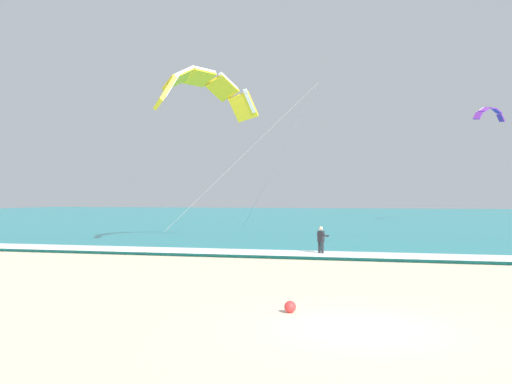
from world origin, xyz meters
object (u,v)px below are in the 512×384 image
at_px(kite_distant, 490,112).
at_px(beach_ball, 290,307).
at_px(surfboard, 321,257).
at_px(kitesurfer, 321,240).
at_px(kite_primary, 204,89).

bearing_deg(kite_distant, beach_ball, -104.80).
height_order(surfboard, kitesurfer, kitesurfer).
distance_m(kite_primary, beach_ball, 23.16).
xyz_separation_m(kite_distant, beach_ball, (-14.59, -55.25, -13.30)).
bearing_deg(kitesurfer, kite_primary, 151.95).
distance_m(surfboard, kite_distant, 45.80).
distance_m(surfboard, kitesurfer, 0.91).
bearing_deg(kite_distant, surfboard, -110.65).
height_order(kite_distant, beach_ball, kite_distant).
height_order(surfboard, beach_ball, beach_ball).
height_order(kite_primary, kite_distant, kite_distant).
bearing_deg(beach_ball, kite_primary, 115.92).
bearing_deg(kite_primary, surfboard, -28.15).
height_order(surfboard, kite_distant, kite_distant).
relative_size(kite_primary, beach_ball, 31.00).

